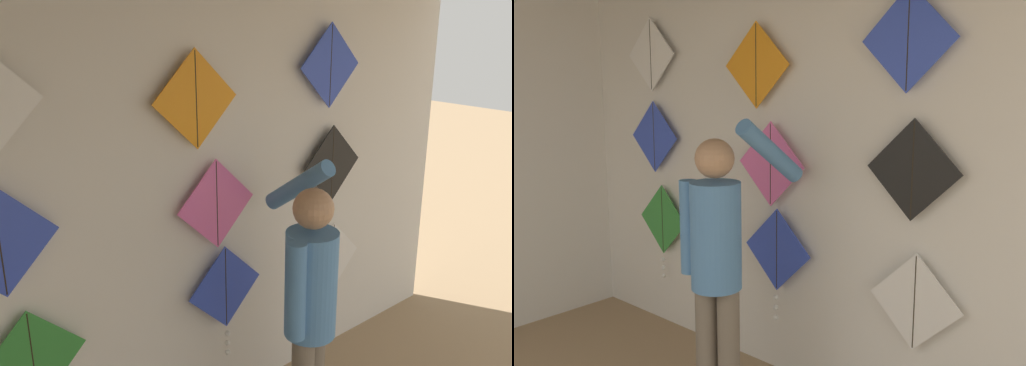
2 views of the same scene
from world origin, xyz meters
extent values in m
cube|color=silver|center=(0.00, 3.68, 1.40)|extent=(4.68, 0.06, 2.80)
cylinder|color=#726656|center=(0.16, 2.93, 0.40)|extent=(0.13, 0.13, 0.81)
cylinder|color=#726656|center=(0.29, 2.98, 0.40)|extent=(0.13, 0.13, 0.81)
cylinder|color=#4C7FB7|center=(0.22, 2.96, 1.11)|extent=(0.29, 0.29, 0.61)
sphere|color=tan|center=(0.22, 2.96, 1.55)|extent=(0.22, 0.22, 0.22)
cylinder|color=#4C7FB7|center=(0.06, 2.90, 1.15)|extent=(0.10, 0.10, 0.54)
cylinder|color=#4C7FB7|center=(0.39, 3.23, 1.57)|extent=(0.10, 0.50, 0.39)
cube|color=#338C38|center=(-1.08, 3.59, 0.88)|extent=(0.55, 0.01, 0.55)
cylinder|color=black|center=(-1.08, 3.59, 0.88)|extent=(0.01, 0.01, 0.53)
sphere|color=white|center=(-1.08, 3.58, 0.56)|extent=(0.04, 0.04, 0.04)
sphere|color=white|center=(-1.08, 3.58, 0.49)|extent=(0.04, 0.04, 0.04)
sphere|color=white|center=(-1.08, 3.58, 0.42)|extent=(0.04, 0.04, 0.04)
cube|color=blue|center=(0.13, 3.59, 0.87)|extent=(0.55, 0.01, 0.55)
cylinder|color=black|center=(0.13, 3.59, 0.87)|extent=(0.01, 0.01, 0.53)
sphere|color=white|center=(0.13, 3.58, 0.54)|extent=(0.04, 0.04, 0.04)
sphere|color=white|center=(0.13, 3.58, 0.47)|extent=(0.04, 0.04, 0.04)
sphere|color=white|center=(0.13, 3.58, 0.40)|extent=(0.04, 0.04, 0.04)
cube|color=white|center=(1.12, 3.59, 0.77)|extent=(0.55, 0.01, 0.55)
cylinder|color=black|center=(1.12, 3.59, 0.77)|extent=(0.01, 0.01, 0.53)
cube|color=blue|center=(-1.15, 3.59, 1.54)|extent=(0.55, 0.01, 0.55)
cylinder|color=black|center=(-1.15, 3.59, 1.54)|extent=(0.01, 0.01, 0.53)
cube|color=pink|center=(0.07, 3.59, 1.44)|extent=(0.55, 0.01, 0.55)
cylinder|color=black|center=(0.07, 3.59, 1.44)|extent=(0.01, 0.01, 0.53)
cube|color=black|center=(1.08, 3.59, 1.50)|extent=(0.55, 0.01, 0.55)
cylinder|color=black|center=(1.08, 3.59, 1.50)|extent=(0.01, 0.01, 0.53)
cube|color=white|center=(-1.16, 3.59, 2.17)|extent=(0.55, 0.01, 0.55)
cylinder|color=black|center=(-1.16, 3.59, 2.17)|extent=(0.01, 0.01, 0.53)
cube|color=orange|center=(-0.05, 3.59, 2.07)|extent=(0.55, 0.01, 0.55)
cylinder|color=black|center=(-0.05, 3.59, 2.07)|extent=(0.01, 0.01, 0.53)
cube|color=blue|center=(1.02, 3.59, 2.18)|extent=(0.55, 0.01, 0.55)
cylinder|color=black|center=(1.02, 3.59, 2.18)|extent=(0.01, 0.01, 0.53)
camera|label=1|loc=(-1.81, 1.04, 2.57)|focal=40.00mm
camera|label=2|loc=(2.49, 0.85, 1.95)|focal=40.00mm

